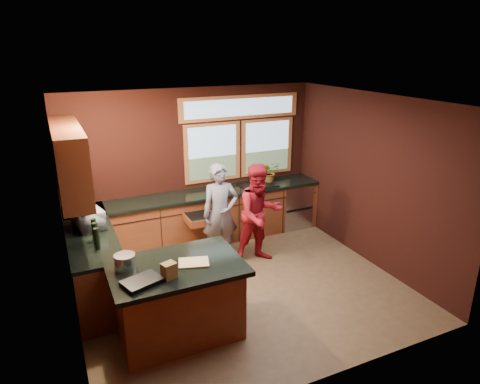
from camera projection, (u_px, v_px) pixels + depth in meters
floor at (242, 287)px, 6.27m from camera, size 4.50×4.50×0.00m
room_shell at (191, 169)px, 5.72m from camera, size 4.52×4.02×2.71m
back_counter at (212, 216)px, 7.65m from camera, size 4.50×0.64×0.93m
left_counter at (92, 260)px, 6.08m from camera, size 0.64×2.30×0.93m
island at (178, 299)px, 5.13m from camera, size 1.55×1.05×0.95m
person_grey at (220, 213)px, 6.84m from camera, size 0.64×0.46×1.63m
person_red at (259, 214)px, 6.78m from camera, size 0.81×0.64×1.64m
microwave at (89, 218)px, 5.98m from camera, size 0.45×0.57×0.28m
potted_plant at (269, 172)px, 7.95m from camera, size 0.36×0.31×0.40m
paper_towel at (255, 178)px, 7.79m from camera, size 0.12×0.12×0.28m
cutting_board at (194, 263)px, 5.01m from camera, size 0.41×0.34×0.02m
stock_pot at (125, 262)px, 4.86m from camera, size 0.24×0.24×0.18m
paper_bag at (169, 271)px, 4.67m from camera, size 0.18×0.16×0.18m
black_tray at (142, 282)px, 4.57m from camera, size 0.47×0.39×0.05m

